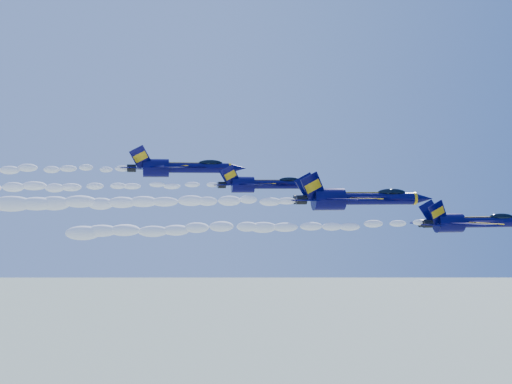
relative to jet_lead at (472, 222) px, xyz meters
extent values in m
cylinder|color=#060438|center=(2.55, 0.00, -0.06)|extent=(8.14, 1.36, 1.36)
ellipsoid|color=#060438|center=(-3.15, 0.00, -0.11)|extent=(1.41, 2.44, 5.79)
ellipsoid|color=black|center=(4.09, 0.00, 0.62)|extent=(3.26, 1.06, 0.90)
cube|color=#E8AE0F|center=(4.09, 0.00, 0.35)|extent=(3.80, 0.90, 0.16)
cube|color=#060438|center=(-1.52, -3.62, -0.06)|extent=(4.85, 5.75, 0.16)
cube|color=#060438|center=(-1.52, 3.62, -0.06)|extent=(4.85, 5.75, 0.16)
cube|color=#E8AE0F|center=(-0.25, -3.62, 0.03)|extent=(2.18, 4.53, 0.09)
cube|color=#E8AE0F|center=(-0.25, 3.62, 0.03)|extent=(2.18, 4.53, 0.09)
cube|color=#060438|center=(-5.14, -0.95, 1.30)|extent=(2.95, 0.93, 3.17)
cube|color=#060438|center=(-5.14, 0.95, 1.30)|extent=(2.95, 0.93, 3.17)
cylinder|color=black|center=(-6.32, -0.59, -0.15)|extent=(1.09, 1.00, 1.00)
cylinder|color=black|center=(-6.32, 0.59, -0.15)|extent=(1.09, 1.00, 1.00)
cube|color=#E8AE0F|center=(-0.16, 0.00, 0.64)|extent=(9.95, 0.32, 0.07)
ellipsoid|color=white|center=(-28.45, 0.00, -0.39)|extent=(43.36, 1.76, 1.59)
cylinder|color=#060438|center=(-9.69, 7.16, 2.87)|extent=(10.13, 1.69, 1.69)
ellipsoid|color=#060438|center=(-16.79, 7.16, 2.82)|extent=(1.76, 3.04, 7.21)
cone|color=#060438|center=(-3.16, 7.16, 2.87)|extent=(2.93, 1.69, 1.69)
cylinder|color=#E8AE0F|center=(-4.52, 7.16, 2.87)|extent=(0.39, 1.76, 1.76)
ellipsoid|color=black|center=(-7.78, 7.16, 3.72)|extent=(4.05, 1.32, 1.11)
cube|color=#E8AE0F|center=(-7.78, 7.16, 3.38)|extent=(4.73, 1.13, 0.20)
cube|color=#060438|center=(-14.76, 2.66, 2.87)|extent=(6.04, 7.16, 0.20)
cube|color=#060438|center=(-14.76, 11.66, 2.87)|extent=(6.04, 7.16, 0.20)
cube|color=#E8AE0F|center=(-13.18, 2.66, 2.98)|extent=(2.72, 5.64, 0.11)
cube|color=#E8AE0F|center=(-13.18, 11.66, 2.98)|extent=(2.72, 5.64, 0.11)
cube|color=#060438|center=(-19.26, 5.98, 4.56)|extent=(3.67, 1.16, 3.95)
cube|color=#060438|center=(-19.26, 8.34, 4.56)|extent=(3.67, 1.16, 3.95)
cylinder|color=black|center=(-20.73, 6.43, 2.76)|extent=(1.35, 1.24, 1.24)
cylinder|color=black|center=(-20.73, 7.89, 2.76)|extent=(1.35, 1.24, 1.24)
cube|color=#E8AE0F|center=(-13.07, 7.16, 3.75)|extent=(12.38, 0.39, 0.09)
ellipsoid|color=white|center=(-42.97, 7.16, 2.52)|extent=(43.36, 2.20, 1.98)
cylinder|color=#060438|center=(-22.15, 13.62, 4.86)|extent=(7.72, 1.29, 1.29)
ellipsoid|color=#060438|center=(-27.55, 13.62, 4.82)|extent=(1.34, 2.31, 5.49)
cone|color=#060438|center=(-17.17, 13.62, 4.86)|extent=(2.23, 1.29, 1.29)
cylinder|color=#E8AE0F|center=(-18.20, 13.62, 4.86)|extent=(0.30, 1.34, 1.34)
ellipsoid|color=black|center=(-20.69, 13.62, 5.51)|extent=(3.09, 1.00, 0.85)
cube|color=#E8AE0F|center=(-20.69, 13.62, 5.25)|extent=(3.60, 0.86, 0.15)
cube|color=#060438|center=(-26.00, 10.19, 4.86)|extent=(4.60, 5.45, 0.15)
cube|color=#060438|center=(-26.00, 17.05, 4.86)|extent=(4.60, 5.45, 0.15)
cube|color=#E8AE0F|center=(-24.80, 10.19, 4.95)|extent=(2.07, 4.29, 0.09)
cube|color=#E8AE0F|center=(-24.80, 17.05, 4.95)|extent=(2.07, 4.29, 0.09)
cube|color=#060438|center=(-29.43, 12.72, 6.15)|extent=(2.79, 0.88, 3.01)
cube|color=#060438|center=(-29.43, 14.52, 6.15)|extent=(2.79, 0.88, 3.01)
cylinder|color=black|center=(-30.55, 13.07, 4.78)|extent=(1.03, 0.94, 0.94)
cylinder|color=black|center=(-30.55, 14.18, 4.78)|extent=(1.03, 0.94, 0.94)
cube|color=#E8AE0F|center=(-24.72, 13.62, 5.53)|extent=(9.43, 0.30, 0.07)
ellipsoid|color=white|center=(-52.65, 13.62, 4.54)|extent=(43.36, 1.67, 1.50)
cylinder|color=#060438|center=(-33.18, 22.45, 7.51)|extent=(9.48, 1.58, 1.58)
ellipsoid|color=#060438|center=(-39.82, 22.45, 7.46)|extent=(1.64, 2.85, 6.74)
cone|color=#060438|center=(-27.06, 22.45, 7.51)|extent=(2.74, 1.58, 1.58)
cylinder|color=#E8AE0F|center=(-28.33, 22.45, 7.51)|extent=(0.37, 1.64, 1.64)
ellipsoid|color=black|center=(-31.38, 22.45, 8.30)|extent=(3.79, 1.23, 1.04)
cube|color=#E8AE0F|center=(-31.38, 22.45, 7.99)|extent=(4.43, 1.05, 0.19)
cube|color=#060438|center=(-37.92, 18.23, 7.51)|extent=(5.65, 6.70, 0.19)
cube|color=#060438|center=(-37.92, 26.66, 7.51)|extent=(5.65, 6.70, 0.19)
cube|color=#E8AE0F|center=(-36.44, 18.23, 7.62)|extent=(2.54, 5.28, 0.11)
cube|color=#E8AE0F|center=(-36.44, 26.66, 7.62)|extent=(2.54, 5.28, 0.11)
cube|color=#060438|center=(-42.13, 21.34, 9.09)|extent=(3.43, 1.08, 3.69)
cube|color=#060438|center=(-42.13, 23.55, 9.09)|extent=(3.43, 1.08, 3.69)
cylinder|color=black|center=(-43.50, 21.76, 7.41)|extent=(1.26, 1.16, 1.16)
cylinder|color=black|center=(-43.50, 23.13, 7.41)|extent=(1.26, 1.16, 1.16)
cube|color=#E8AE0F|center=(-36.34, 22.45, 8.34)|extent=(11.59, 0.37, 0.08)
camera|label=1|loc=(-39.10, -66.96, 4.09)|focal=40.00mm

